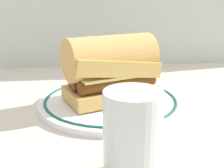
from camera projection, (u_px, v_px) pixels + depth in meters
ground_plane at (111, 106)px, 0.59m from camera, size 1.50×1.50×0.00m
plate at (112, 101)px, 0.59m from camera, size 0.29×0.29×0.01m
sausage_sandwich at (112, 68)px, 0.57m from camera, size 0.20×0.15×0.13m
drinking_glass at (136, 143)px, 0.34m from camera, size 0.07×0.07×0.12m
butter_knife at (122, 72)px, 0.82m from camera, size 0.13×0.12×0.01m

